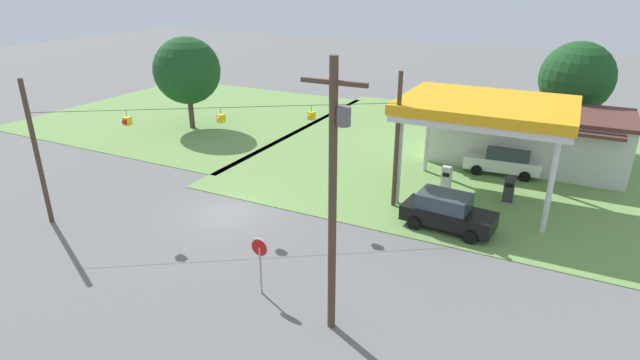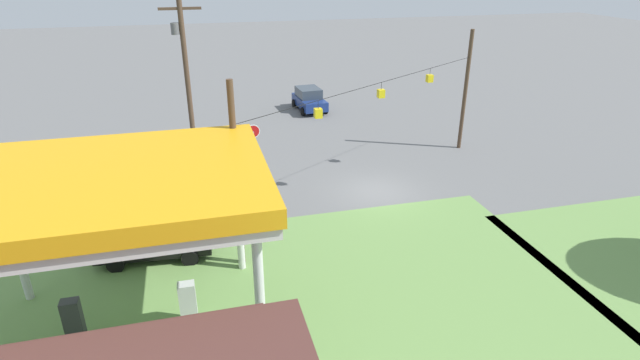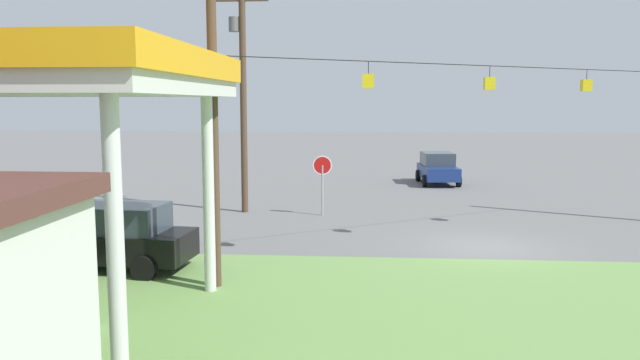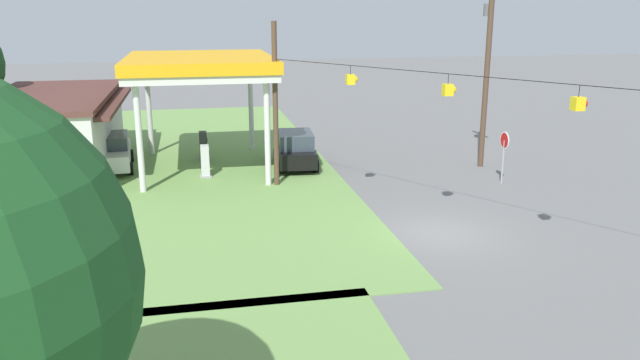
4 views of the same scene
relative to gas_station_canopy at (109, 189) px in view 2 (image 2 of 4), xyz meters
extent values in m
plane|color=slate|center=(-11.49, -8.21, -5.20)|extent=(160.00, 160.00, 0.00)
cube|color=silver|center=(0.00, 0.00, -0.21)|extent=(8.84, 6.86, 0.35)
cube|color=orange|center=(0.00, 0.00, 0.24)|extent=(9.04, 7.06, 0.55)
cylinder|color=silver|center=(-3.82, -2.83, -2.79)|extent=(0.28, 0.28, 4.82)
cylinder|color=silver|center=(3.82, -2.83, -2.79)|extent=(0.28, 0.28, 4.82)
cylinder|color=silver|center=(-3.82, 2.83, -2.79)|extent=(0.28, 0.28, 4.82)
cube|color=#512D28|center=(1.72, 4.35, -1.86)|extent=(10.97, 0.70, 0.20)
cube|color=gray|center=(-1.75, 0.00, -5.14)|extent=(0.71, 0.56, 0.12)
cube|color=silver|center=(-1.75, 0.00, -4.34)|extent=(0.55, 0.40, 1.48)
cube|color=black|center=(-1.75, -0.22, -4.05)|extent=(0.39, 0.03, 0.24)
cube|color=gray|center=(1.75, 0.00, -5.14)|extent=(0.71, 0.56, 0.12)
cube|color=#333338|center=(1.75, 0.00, -4.34)|extent=(0.55, 0.40, 1.48)
cube|color=black|center=(1.75, -0.22, -4.05)|extent=(0.39, 0.03, 0.24)
cube|color=black|center=(-0.51, -4.65, -4.47)|extent=(4.69, 2.22, 0.77)
cube|color=#333D47|center=(-0.78, -4.63, -3.71)|extent=(2.63, 1.90, 0.76)
cylinder|color=black|center=(0.97, -3.83, -4.86)|extent=(0.70, 0.28, 0.68)
cylinder|color=black|center=(0.81, -5.71, -4.86)|extent=(0.70, 0.28, 0.68)
cylinder|color=black|center=(-1.84, -3.59, -4.86)|extent=(0.70, 0.28, 0.68)
cylinder|color=black|center=(-2.00, -5.48, -4.86)|extent=(0.70, 0.28, 0.68)
cube|color=navy|center=(-11.73, -24.17, -4.50)|extent=(2.13, 4.17, 0.73)
cube|color=#333D47|center=(-11.71, -24.41, -3.76)|extent=(1.86, 2.34, 0.74)
cylinder|color=black|center=(-12.76, -22.98, -4.86)|extent=(0.27, 0.69, 0.68)
cylinder|color=black|center=(-10.87, -22.85, -4.86)|extent=(0.27, 0.69, 0.68)
cylinder|color=black|center=(-12.58, -25.48, -4.86)|extent=(0.27, 0.69, 0.68)
cylinder|color=black|center=(-10.69, -25.35, -4.86)|extent=(0.27, 0.69, 0.68)
cylinder|color=#99999E|center=(-5.82, -13.60, -4.15)|extent=(0.08, 0.08, 2.10)
cylinder|color=white|center=(-5.82, -13.60, -3.10)|extent=(0.80, 0.03, 0.80)
cylinder|color=red|center=(-5.82, -13.60, -3.10)|extent=(0.70, 0.03, 0.70)
cylinder|color=#4C3828|center=(-2.44, -14.16, -0.35)|extent=(0.28, 0.28, 9.71)
cube|color=#4C3828|center=(-2.44, -14.16, 3.70)|extent=(2.20, 0.14, 0.14)
cylinder|color=#59595B|center=(-2.09, -14.16, 2.70)|extent=(0.44, 0.44, 0.60)
cylinder|color=#4C3828|center=(-19.10, -13.21, -1.47)|extent=(0.24, 0.24, 7.47)
cylinder|color=#4C3828|center=(-3.89, -3.21, -1.47)|extent=(0.24, 0.24, 7.47)
cylinder|color=black|center=(-11.49, -8.21, 0.62)|extent=(15.22, 10.02, 0.02)
cylinder|color=black|center=(-15.29, -10.71, 0.45)|extent=(0.02, 0.02, 0.35)
cube|color=yellow|center=(-15.29, -10.71, 0.07)|extent=(0.32, 0.32, 0.40)
sphere|color=red|center=(-15.29, -10.88, 0.07)|extent=(0.28, 0.28, 0.28)
cylinder|color=black|center=(-11.49, -8.21, 0.45)|extent=(0.02, 0.02, 0.35)
cube|color=yellow|center=(-11.49, -8.21, 0.07)|extent=(0.32, 0.32, 0.40)
sphere|color=yellow|center=(-11.49, -8.38, 0.07)|extent=(0.28, 0.28, 0.28)
cylinder|color=black|center=(-7.69, -5.71, 0.45)|extent=(0.02, 0.02, 0.35)
cube|color=yellow|center=(-7.69, -5.71, 0.07)|extent=(0.32, 0.32, 0.40)
sphere|color=yellow|center=(-7.69, -5.88, 0.07)|extent=(0.28, 0.28, 0.28)
camera|label=1|loc=(3.96, -27.62, 6.60)|focal=28.00mm
camera|label=2|loc=(-2.58, 14.10, 6.04)|focal=28.00mm
camera|label=3|loc=(-7.70, 11.97, -0.51)|focal=35.00mm
camera|label=4|loc=(-31.74, 0.50, 2.82)|focal=35.00mm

